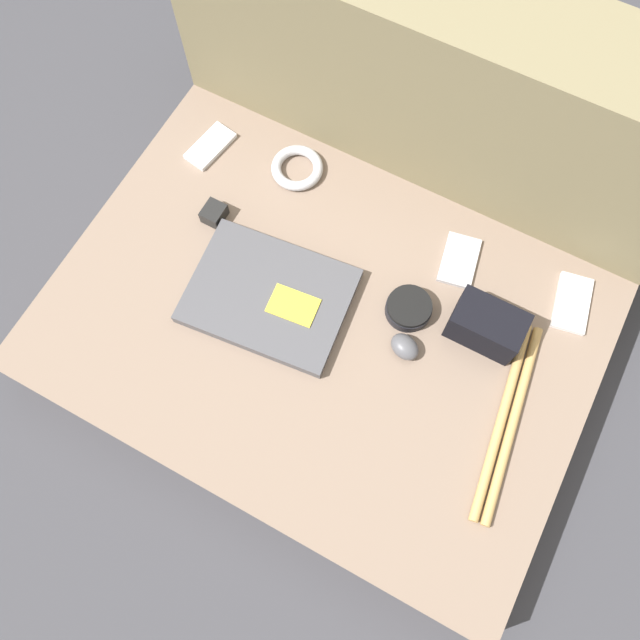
{
  "coord_description": "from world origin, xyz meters",
  "views": [
    {
      "loc": [
        0.18,
        -0.35,
        1.25
      ],
      "look_at": [
        0.0,
        0.0,
        0.16
      ],
      "focal_mm": 35.0,
      "sensor_mm": 36.0,
      "label": 1
    }
  ],
  "objects_px": {
    "speaker_puck": "(409,308)",
    "computer_mouse": "(405,347)",
    "laptop": "(270,294)",
    "camera_pouch": "(487,326)",
    "phone_small": "(210,146)",
    "phone_black": "(572,303)",
    "phone_silver": "(459,260)",
    "charger_brick": "(214,213)"
  },
  "relations": [
    {
      "from": "speaker_puck",
      "to": "phone_black",
      "type": "height_order",
      "value": "speaker_puck"
    },
    {
      "from": "laptop",
      "to": "camera_pouch",
      "type": "height_order",
      "value": "camera_pouch"
    },
    {
      "from": "computer_mouse",
      "to": "speaker_puck",
      "type": "relative_size",
      "value": 0.78
    },
    {
      "from": "computer_mouse",
      "to": "phone_small",
      "type": "relative_size",
      "value": 0.58
    },
    {
      "from": "laptop",
      "to": "computer_mouse",
      "type": "relative_size",
      "value": 4.72
    },
    {
      "from": "phone_small",
      "to": "charger_brick",
      "type": "xyz_separation_m",
      "value": [
        0.09,
        -0.14,
        0.01
      ]
    },
    {
      "from": "laptop",
      "to": "camera_pouch",
      "type": "xyz_separation_m",
      "value": [
        0.38,
        0.12,
        0.03
      ]
    },
    {
      "from": "laptop",
      "to": "phone_silver",
      "type": "height_order",
      "value": "laptop"
    },
    {
      "from": "phone_small",
      "to": "camera_pouch",
      "type": "xyz_separation_m",
      "value": [
        0.66,
        -0.11,
        0.04
      ]
    },
    {
      "from": "computer_mouse",
      "to": "speaker_puck",
      "type": "xyz_separation_m",
      "value": [
        -0.03,
        0.07,
        -0.0
      ]
    },
    {
      "from": "computer_mouse",
      "to": "speaker_puck",
      "type": "height_order",
      "value": "computer_mouse"
    },
    {
      "from": "speaker_puck",
      "to": "phone_silver",
      "type": "height_order",
      "value": "speaker_puck"
    },
    {
      "from": "phone_silver",
      "to": "phone_small",
      "type": "xyz_separation_m",
      "value": [
        -0.57,
        -0.0,
        0.0
      ]
    },
    {
      "from": "speaker_puck",
      "to": "charger_brick",
      "type": "relative_size",
      "value": 1.89
    },
    {
      "from": "camera_pouch",
      "to": "computer_mouse",
      "type": "bearing_deg",
      "value": -139.27
    },
    {
      "from": "laptop",
      "to": "speaker_puck",
      "type": "height_order",
      "value": "speaker_puck"
    },
    {
      "from": "phone_black",
      "to": "phone_small",
      "type": "bearing_deg",
      "value": 170.88
    },
    {
      "from": "speaker_puck",
      "to": "computer_mouse",
      "type": "bearing_deg",
      "value": -70.32
    },
    {
      "from": "speaker_puck",
      "to": "phone_black",
      "type": "bearing_deg",
      "value": 30.75
    },
    {
      "from": "laptop",
      "to": "computer_mouse",
      "type": "distance_m",
      "value": 0.27
    },
    {
      "from": "speaker_puck",
      "to": "camera_pouch",
      "type": "relative_size",
      "value": 0.68
    },
    {
      "from": "laptop",
      "to": "charger_brick",
      "type": "height_order",
      "value": "charger_brick"
    },
    {
      "from": "phone_silver",
      "to": "phone_small",
      "type": "relative_size",
      "value": 1.02
    },
    {
      "from": "camera_pouch",
      "to": "charger_brick",
      "type": "xyz_separation_m",
      "value": [
        -0.57,
        -0.03,
        -0.03
      ]
    },
    {
      "from": "laptop",
      "to": "phone_black",
      "type": "relative_size",
      "value": 2.55
    },
    {
      "from": "speaker_puck",
      "to": "charger_brick",
      "type": "bearing_deg",
      "value": 179.99
    },
    {
      "from": "computer_mouse",
      "to": "phone_silver",
      "type": "distance_m",
      "value": 0.21
    },
    {
      "from": "laptop",
      "to": "computer_mouse",
      "type": "xyz_separation_m",
      "value": [
        0.27,
        0.02,
        0.01
      ]
    },
    {
      "from": "computer_mouse",
      "to": "camera_pouch",
      "type": "distance_m",
      "value": 0.15
    },
    {
      "from": "phone_silver",
      "to": "laptop",
      "type": "bearing_deg",
      "value": -151.31
    },
    {
      "from": "laptop",
      "to": "phone_silver",
      "type": "distance_m",
      "value": 0.37
    },
    {
      "from": "speaker_puck",
      "to": "camera_pouch",
      "type": "bearing_deg",
      "value": 10.32
    },
    {
      "from": "computer_mouse",
      "to": "phone_small",
      "type": "distance_m",
      "value": 0.59
    },
    {
      "from": "laptop",
      "to": "phone_small",
      "type": "xyz_separation_m",
      "value": [
        -0.28,
        0.23,
        -0.01
      ]
    },
    {
      "from": "camera_pouch",
      "to": "phone_silver",
      "type": "bearing_deg",
      "value": 129.84
    },
    {
      "from": "speaker_puck",
      "to": "camera_pouch",
      "type": "xyz_separation_m",
      "value": [
        0.14,
        0.03,
        0.03
      ]
    },
    {
      "from": "speaker_puck",
      "to": "phone_small",
      "type": "bearing_deg",
      "value": 165.31
    },
    {
      "from": "laptop",
      "to": "phone_silver",
      "type": "xyz_separation_m",
      "value": [
        0.29,
        0.24,
        -0.01
      ]
    },
    {
      "from": "computer_mouse",
      "to": "camera_pouch",
      "type": "height_order",
      "value": "camera_pouch"
    },
    {
      "from": "computer_mouse",
      "to": "phone_black",
      "type": "distance_m",
      "value": 0.34
    },
    {
      "from": "laptop",
      "to": "speaker_puck",
      "type": "xyz_separation_m",
      "value": [
        0.24,
        0.1,
        0.0
      ]
    },
    {
      "from": "phone_small",
      "to": "speaker_puck",
      "type": "bearing_deg",
      "value": -5.09
    }
  ]
}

